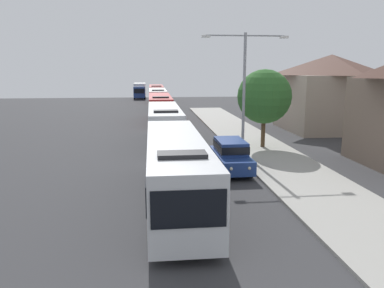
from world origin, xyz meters
name	(u,v)px	position (x,y,z in m)	size (l,w,h in m)	color
bus_lead	(176,168)	(-1.30, 13.38, 1.69)	(2.58, 11.93, 3.21)	silver
bus_second_in_line	(164,124)	(-1.30, 27.26, 1.69)	(2.58, 11.35, 3.21)	silver
bus_middle	(160,107)	(-1.30, 40.97, 1.69)	(2.58, 11.73, 3.21)	maroon
bus_fourth_in_line	(158,98)	(-1.30, 54.50, 1.69)	(2.58, 11.46, 3.21)	silver
bus_rear	(156,93)	(-1.30, 67.47, 1.69)	(2.58, 10.75, 3.21)	maroon
white_suv	(231,154)	(2.40, 18.79, 1.03)	(1.86, 5.01, 1.90)	navy
box_truck_oncoming	(140,90)	(-4.60, 77.02, 1.70)	(2.35, 7.09, 3.15)	navy
streetlamp_mid	(244,81)	(4.10, 22.71, 5.27)	(5.97, 0.28, 8.37)	gray
roadside_tree	(264,97)	(6.25, 24.91, 4.03)	(4.12, 4.12, 5.95)	#4C3823
house_distant_gabled	(330,92)	(15.47, 33.18, 3.82)	(8.98, 9.19, 7.50)	gray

